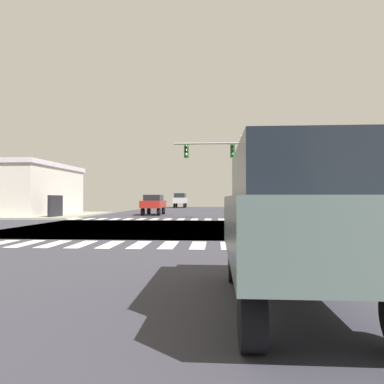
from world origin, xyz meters
TOP-DOWN VIEW (x-y plane):
  - ground at (0.00, 0.00)m, footprint 90.00×90.00m
  - sidewalk_corner_ne at (13.00, 12.00)m, footprint 12.00×12.00m
  - sidewalk_corner_nw at (-13.00, 12.00)m, footprint 12.00×12.00m
  - crosswalk_near at (-0.25, -7.30)m, footprint 13.50×2.00m
  - crosswalk_far at (-0.25, 7.30)m, footprint 13.50×2.00m
  - traffic_signal_mast at (5.43, 7.48)m, footprint 8.10×0.55m
  - street_lamp at (7.97, 21.52)m, footprint 1.78×0.32m
  - suv_queued_1 at (9.45, -3.50)m, footprint 4.60×1.96m
  - suv_leading_2 at (-2.00, 39.30)m, footprint 1.96×4.60m
  - sedan_outer_4 at (-2.00, 14.09)m, footprint 1.80×4.30m
  - suv_inner_4 at (5.00, -14.08)m, footprint 1.96×4.60m

SIDE VIEW (x-z plane):
  - ground at x=0.00m, z-range -0.05..0.00m
  - crosswalk_near at x=-0.25m, z-range 0.00..0.01m
  - crosswalk_far at x=-0.25m, z-range 0.00..0.01m
  - sidewalk_corner_ne at x=13.00m, z-range 0.00..0.14m
  - sidewalk_corner_nw at x=-13.00m, z-range 0.00..0.14m
  - sedan_outer_4 at x=-2.00m, z-range 0.18..2.06m
  - suv_queued_1 at x=9.45m, z-range 0.22..2.56m
  - suv_leading_2 at x=-2.00m, z-range 0.22..2.56m
  - suv_inner_4 at x=5.00m, z-range 0.22..2.56m
  - traffic_signal_mast at x=5.43m, z-range 1.50..7.56m
  - street_lamp at x=7.97m, z-range 0.80..9.49m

